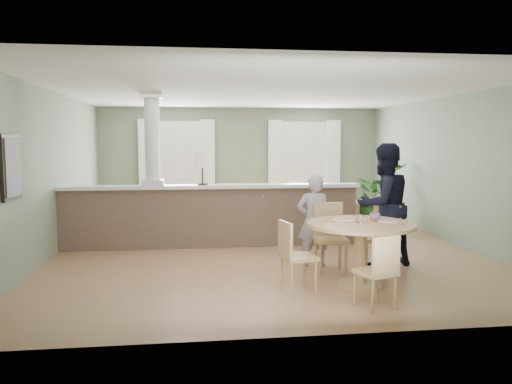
{
  "coord_description": "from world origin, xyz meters",
  "views": [
    {
      "loc": [
        -1.21,
        -8.55,
        1.88
      ],
      "look_at": [
        -0.26,
        -1.0,
        1.1
      ],
      "focal_mm": 35.0,
      "sensor_mm": 36.0,
      "label": 1
    }
  ],
  "objects": [
    {
      "name": "chair_far_man",
      "position": [
        1.54,
        -1.69,
        0.52
      ],
      "size": [
        0.6,
        0.6,
        0.94
      ],
      "rotation": [
        0.0,
        0.0,
        -0.7
      ],
      "color": "tan",
      "rests_on": "ground"
    },
    {
      "name": "man_person",
      "position": [
        1.61,
        -1.45,
        0.92
      ],
      "size": [
        1.07,
        0.94,
        1.85
      ],
      "primitive_type": "imported",
      "rotation": [
        0.0,
        0.0,
        3.45
      ],
      "color": "black",
      "rests_on": "ground"
    },
    {
      "name": "houseplant",
      "position": [
        2.7,
        1.75,
        0.7
      ],
      "size": [
        1.66,
        1.65,
        1.39
      ],
      "primitive_type": "imported",
      "rotation": [
        0.0,
        0.0,
        0.75
      ],
      "color": "#2C6127",
      "rests_on": "ground"
    },
    {
      "name": "pony_wall",
      "position": [
        -0.99,
        0.2,
        0.71
      ],
      "size": [
        5.32,
        0.38,
        2.7
      ],
      "color": "brown",
      "rests_on": "ground"
    },
    {
      "name": "chair_near",
      "position": [
        0.82,
        -3.35,
        0.47
      ],
      "size": [
        0.49,
        0.49,
        0.85
      ],
      "rotation": [
        0.0,
        0.0,
        3.47
      ],
      "color": "tan",
      "rests_on": "ground"
    },
    {
      "name": "child_person",
      "position": [
        0.57,
        -1.35,
        0.69
      ],
      "size": [
        0.5,
        0.33,
        1.38
      ],
      "primitive_type": "imported",
      "rotation": [
        0.0,
        0.0,
        3.14
      ],
      "color": "#96969B",
      "rests_on": "ground"
    },
    {
      "name": "chair_side",
      "position": [
        0.01,
        -2.57,
        0.49
      ],
      "size": [
        0.48,
        0.48,
        0.89
      ],
      "rotation": [
        0.0,
        0.0,
        1.79
      ],
      "color": "tan",
      "rests_on": "ground"
    },
    {
      "name": "ground",
      "position": [
        0.0,
        0.0,
        0.0
      ],
      "size": [
        8.0,
        8.0,
        0.0
      ],
      "primitive_type": "plane",
      "color": "tan",
      "rests_on": "ground"
    },
    {
      "name": "room_shell",
      "position": [
        -0.03,
        0.63,
        1.81
      ],
      "size": [
        7.02,
        8.02,
        2.71
      ],
      "color": "gray",
      "rests_on": "ground"
    },
    {
      "name": "chair_far_boy",
      "position": [
        0.73,
        -1.66,
        0.55
      ],
      "size": [
        0.47,
        0.47,
        0.99
      ],
      "rotation": [
        0.0,
        0.0,
        -0.07
      ],
      "color": "tan",
      "rests_on": "ground"
    },
    {
      "name": "sofa",
      "position": [
        0.51,
        1.74,
        0.48
      ],
      "size": [
        3.38,
        1.59,
        0.95
      ],
      "primitive_type": "imported",
      "rotation": [
        0.0,
        0.0,
        -0.1
      ],
      "color": "#957251",
      "rests_on": "ground"
    },
    {
      "name": "dining_table",
      "position": [
        0.92,
        -2.45,
        0.66
      ],
      "size": [
        1.38,
        1.38,
        0.94
      ],
      "rotation": [
        0.0,
        0.0,
        -0.21
      ],
      "color": "tan",
      "rests_on": "ground"
    }
  ]
}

